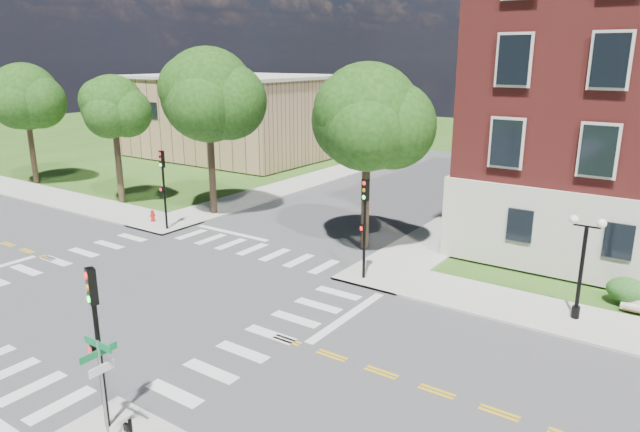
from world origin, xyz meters
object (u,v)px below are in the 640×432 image
Objects in this scene: traffic_signal_ne at (365,216)px; traffic_signal_nw at (163,180)px; traffic_signal_se at (96,329)px; fire_hydrant at (153,216)px; street_sign_pole at (101,372)px; twin_lamp_west at (582,262)px.

traffic_signal_ne is 13.98m from traffic_signal_nw.
fire_hydrant is at bearing 136.92° from traffic_signal_se.
street_sign_pole is 22.34m from fire_hydrant.
traffic_signal_ne is at bearing -0.55° from traffic_signal_nw.
traffic_signal_nw is at bearing 134.22° from traffic_signal_se.
traffic_signal_ne is at bearing 91.62° from street_sign_pole.
twin_lamp_west is at bearing 6.82° from traffic_signal_ne.
traffic_signal_ne and traffic_signal_nw have the same top height.
traffic_signal_ne is at bearing 88.81° from traffic_signal_se.
fire_hydrant is (-15.95, 0.72, -2.72)m from traffic_signal_ne.
traffic_signal_nw is at bearing 179.45° from traffic_signal_ne.
traffic_signal_se is 6.40× the size of fire_hydrant.
twin_lamp_west is at bearing 60.32° from street_sign_pole.
traffic_signal_nw is 1.55× the size of street_sign_pole.
fire_hydrant is at bearing 163.60° from traffic_signal_nw.
traffic_signal_nw reaches higher than fire_hydrant.
twin_lamp_west is 25.27m from fire_hydrant.
fire_hydrant is (-15.67, 14.65, -2.72)m from traffic_signal_se.
traffic_signal_se is 1.55× the size of street_sign_pole.
twin_lamp_west is (9.23, 1.10, -0.66)m from traffic_signal_ne.
traffic_signal_nw reaches higher than twin_lamp_west.
fire_hydrant is at bearing 177.43° from traffic_signal_ne.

